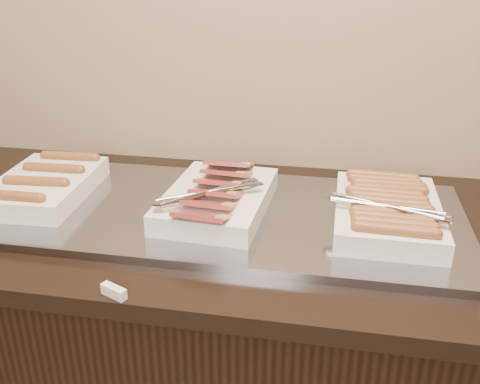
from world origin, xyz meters
name	(u,v)px	position (x,y,z in m)	size (l,w,h in m)	color
counter	(212,359)	(0.00, 2.13, 0.45)	(2.06, 0.76, 0.90)	black
warming_tray	(212,212)	(0.01, 2.13, 0.91)	(1.20, 0.50, 0.02)	gray
dish_left	(45,185)	(-0.43, 2.13, 0.95)	(0.23, 0.34, 0.07)	silver
dish_center	(217,198)	(0.02, 2.13, 0.95)	(0.26, 0.37, 0.09)	silver
dish_right	(388,210)	(0.42, 2.13, 0.95)	(0.27, 0.35, 0.08)	silver
label_holder	(114,292)	(-0.09, 1.77, 0.91)	(0.05, 0.02, 0.02)	silver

